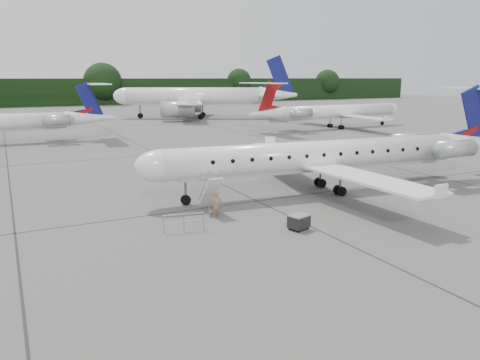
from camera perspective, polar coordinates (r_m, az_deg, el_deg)
ground at (r=29.87m, az=18.82°, el=-4.31°), size 320.00×320.00×0.00m
treeline at (r=151.29m, az=-19.27°, el=10.09°), size 260.00×4.00×8.00m
main_regional_jet at (r=34.17m, az=9.59°, el=4.71°), size 31.51×24.16×7.56m
airstair at (r=29.07m, az=-3.63°, el=-1.69°), size 1.08×2.32×2.37m
passenger at (r=28.00m, az=-2.84°, el=-3.06°), size 0.67×0.54×1.58m
safety_railing at (r=25.71m, az=-6.86°, el=-5.22°), size 2.18×0.47×1.00m
baggage_cart at (r=26.12m, az=7.19°, el=-5.06°), size 1.24×1.11×0.91m
bg_narrowbody at (r=97.51m, az=-5.77°, el=11.15°), size 42.42×38.16×12.50m
bg_regional_right at (r=79.96m, az=12.25°, el=8.94°), size 30.40×22.73×7.66m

